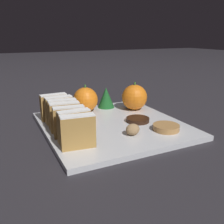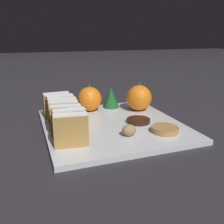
{
  "view_description": "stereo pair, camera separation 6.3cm",
  "coord_description": "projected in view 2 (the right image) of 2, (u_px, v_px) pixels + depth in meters",
  "views": [
    {
      "loc": [
        -0.26,
        -0.54,
        0.23
      ],
      "look_at": [
        0.0,
        0.0,
        0.04
      ],
      "focal_mm": 40.0,
      "sensor_mm": 36.0,
      "label": 1
    },
    {
      "loc": [
        -0.21,
        -0.57,
        0.23
      ],
      "look_at": [
        0.0,
        0.0,
        0.04
      ],
      "focal_mm": 40.0,
      "sensor_mm": 36.0,
      "label": 2
    }
  ],
  "objects": [
    {
      "name": "stollen_slice_back",
      "position": [
        57.0,
        105.0,
        0.68
      ],
      "size": [
        0.07,
        0.02,
        0.07
      ],
      "color": "#B28442",
      "rests_on": "serving_platter"
    },
    {
      "name": "serving_platter",
      "position": [
        112.0,
        125.0,
        0.64
      ],
      "size": [
        0.34,
        0.35,
        0.01
      ],
      "color": "silver",
      "rests_on": "ground_plane"
    },
    {
      "name": "stollen_slice_third",
      "position": [
        66.0,
        120.0,
        0.56
      ],
      "size": [
        0.07,
        0.03,
        0.07
      ],
      "color": "#B28442",
      "rests_on": "serving_platter"
    },
    {
      "name": "walnut",
      "position": [
        129.0,
        130.0,
        0.56
      ],
      "size": [
        0.03,
        0.03,
        0.03
      ],
      "color": "#9E7A51",
      "rests_on": "serving_platter"
    },
    {
      "name": "chocolate_cookie",
      "position": [
        138.0,
        121.0,
        0.65
      ],
      "size": [
        0.06,
        0.06,
        0.01
      ],
      "color": "black",
      "rests_on": "serving_platter"
    },
    {
      "name": "evergreen_sprig",
      "position": [
        111.0,
        97.0,
        0.77
      ],
      "size": [
        0.05,
        0.05,
        0.06
      ],
      "color": "#195623",
      "rests_on": "serving_platter"
    },
    {
      "name": "ground_plane",
      "position": [
        112.0,
        127.0,
        0.65
      ],
      "size": [
        6.0,
        6.0,
        0.0
      ],
      "primitive_type": "plane",
      "color": "#28262B"
    },
    {
      "name": "stollen_slice_fourth",
      "position": [
        64.0,
        116.0,
        0.59
      ],
      "size": [
        0.07,
        0.03,
        0.07
      ],
      "color": "#B28442",
      "rests_on": "serving_platter"
    },
    {
      "name": "gingerbread_cookie",
      "position": [
        165.0,
        129.0,
        0.58
      ],
      "size": [
        0.06,
        0.06,
        0.01
      ],
      "color": "#B27F47",
      "rests_on": "serving_platter"
    },
    {
      "name": "orange_near",
      "position": [
        90.0,
        99.0,
        0.74
      ],
      "size": [
        0.07,
        0.07,
        0.08
      ],
      "color": "orange",
      "rests_on": "serving_platter"
    },
    {
      "name": "orange_far",
      "position": [
        139.0,
        98.0,
        0.74
      ],
      "size": [
        0.08,
        0.08,
        0.08
      ],
      "color": "orange",
      "rests_on": "serving_platter"
    },
    {
      "name": "stollen_slice_front",
      "position": [
        71.0,
        130.0,
        0.5
      ],
      "size": [
        0.07,
        0.03,
        0.07
      ],
      "color": "#B28442",
      "rests_on": "serving_platter"
    },
    {
      "name": "stollen_slice_fifth",
      "position": [
        63.0,
        112.0,
        0.62
      ],
      "size": [
        0.07,
        0.03,
        0.07
      ],
      "color": "#B28442",
      "rests_on": "serving_platter"
    },
    {
      "name": "stollen_slice_second",
      "position": [
        69.0,
        125.0,
        0.53
      ],
      "size": [
        0.07,
        0.02,
        0.07
      ],
      "color": "#B28442",
      "rests_on": "serving_platter"
    },
    {
      "name": "stollen_slice_sixth",
      "position": [
        61.0,
        108.0,
        0.65
      ],
      "size": [
        0.07,
        0.02,
        0.07
      ],
      "color": "#B28442",
      "rests_on": "serving_platter"
    }
  ]
}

